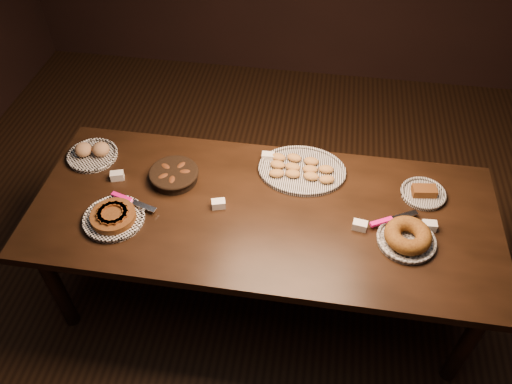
# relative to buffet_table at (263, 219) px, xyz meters

# --- Properties ---
(ground) EXTENTS (5.00, 5.00, 0.00)m
(ground) POSITION_rel_buffet_table_xyz_m (0.00, 0.00, -0.68)
(ground) COLOR black
(ground) RESTS_ON ground
(buffet_table) EXTENTS (2.40, 1.00, 0.75)m
(buffet_table) POSITION_rel_buffet_table_xyz_m (0.00, 0.00, 0.00)
(buffet_table) COLOR black
(buffet_table) RESTS_ON ground
(apple_tart_plate) EXTENTS (0.36, 0.32, 0.06)m
(apple_tart_plate) POSITION_rel_buffet_table_xyz_m (-0.73, -0.19, 0.10)
(apple_tart_plate) COLOR white
(apple_tart_plate) RESTS_ON buffet_table
(madeleine_platter) EXTENTS (0.48, 0.39, 0.05)m
(madeleine_platter) POSITION_rel_buffet_table_xyz_m (0.17, 0.31, 0.09)
(madeleine_platter) COLOR black
(madeleine_platter) RESTS_ON buffet_table
(bundt_cake_plate) EXTENTS (0.32, 0.34, 0.09)m
(bundt_cake_plate) POSITION_rel_buffet_table_xyz_m (0.71, -0.10, 0.11)
(bundt_cake_plate) COLOR black
(bundt_cake_plate) RESTS_ON buffet_table
(croissant_basket) EXTENTS (0.28, 0.28, 0.07)m
(croissant_basket) POSITION_rel_buffet_table_xyz_m (-0.51, 0.14, 0.11)
(croissant_basket) COLOR black
(croissant_basket) RESTS_ON buffet_table
(bread_roll_plate) EXTENTS (0.29, 0.29, 0.09)m
(bread_roll_plate) POSITION_rel_buffet_table_xyz_m (-1.02, 0.25, 0.10)
(bread_roll_plate) COLOR white
(bread_roll_plate) RESTS_ON buffet_table
(loaf_plate) EXTENTS (0.24, 0.24, 0.06)m
(loaf_plate) POSITION_rel_buffet_table_xyz_m (0.82, 0.23, 0.09)
(loaf_plate) COLOR black
(loaf_plate) RESTS_ON buffet_table
(tent_cards) EXTENTS (1.72, 0.48, 0.04)m
(tent_cards) POSITION_rel_buffet_table_xyz_m (0.05, 0.08, 0.10)
(tent_cards) COLOR white
(tent_cards) RESTS_ON buffet_table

